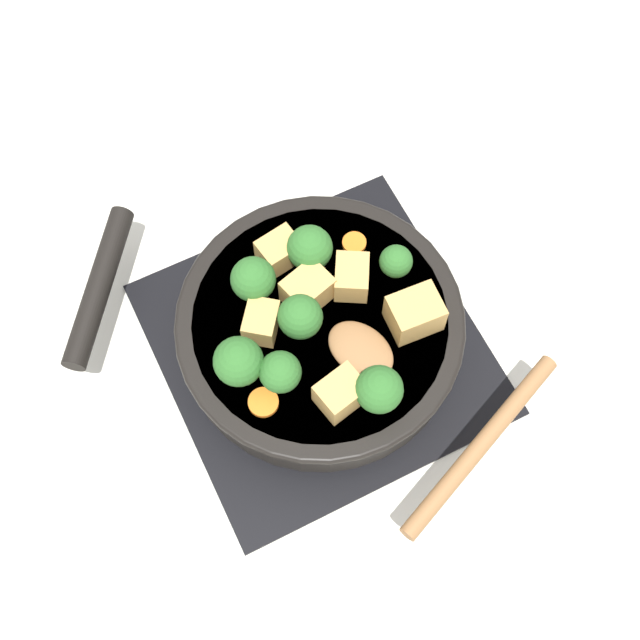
{
  "coord_description": "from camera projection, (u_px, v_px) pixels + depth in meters",
  "views": [
    {
      "loc": [
        0.15,
        0.3,
        0.85
      ],
      "look_at": [
        0.0,
        0.0,
        0.07
      ],
      "focal_mm": 50.0,
      "sensor_mm": 36.0,
      "label": 1
    }
  ],
  "objects": [
    {
      "name": "broccoli_floret_north_edge",
      "position": [
        300.0,
        317.0,
        0.82
      ],
      "size": [
        0.04,
        0.04,
        0.05
      ],
      "color": "#709956",
      "rests_on": "skillet_pan"
    },
    {
      "name": "broccoli_floret_mid_floret",
      "position": [
        396.0,
        262.0,
        0.84
      ],
      "size": [
        0.03,
        0.03,
        0.04
      ],
      "color": "#709956",
      "rests_on": "skillet_pan"
    },
    {
      "name": "wooden_spoon",
      "position": [
        424.0,
        400.0,
        0.8
      ],
      "size": [
        0.2,
        0.22,
        0.02
      ],
      "color": "olive",
      "rests_on": "skillet_pan"
    },
    {
      "name": "tofu_cube_back_piece",
      "position": [
        279.0,
        251.0,
        0.86
      ],
      "size": [
        0.04,
        0.04,
        0.03
      ],
      "primitive_type": "cube",
      "rotation": [
        0.0,
        0.0,
        0.16
      ],
      "color": "tan",
      "rests_on": "skillet_pan"
    },
    {
      "name": "broccoli_floret_center_top",
      "position": [
        253.0,
        279.0,
        0.83
      ],
      "size": [
        0.04,
        0.04,
        0.05
      ],
      "color": "#709956",
      "rests_on": "skillet_pan"
    },
    {
      "name": "broccoli_floret_south_cluster",
      "position": [
        239.0,
        362.0,
        0.8
      ],
      "size": [
        0.05,
        0.05,
        0.05
      ],
      "color": "#709956",
      "rests_on": "skillet_pan"
    },
    {
      "name": "skillet_pan",
      "position": [
        317.0,
        328.0,
        0.86
      ],
      "size": [
        0.38,
        0.35,
        0.05
      ],
      "color": "black",
      "rests_on": "front_burner_grate"
    },
    {
      "name": "carrot_slice_near_center",
      "position": [
        354.0,
        243.0,
        0.88
      ],
      "size": [
        0.02,
        0.02,
        0.01
      ],
      "primitive_type": "cylinder",
      "color": "orange",
      "rests_on": "skillet_pan"
    },
    {
      "name": "ground_plane",
      "position": [
        320.0,
        349.0,
        0.91
      ],
      "size": [
        2.4,
        2.4,
        0.0
      ],
      "primitive_type": "plane",
      "color": "silver"
    },
    {
      "name": "tofu_cube_east_chunk",
      "position": [
        341.0,
        393.0,
        0.8
      ],
      "size": [
        0.05,
        0.04,
        0.03
      ],
      "primitive_type": "cube",
      "rotation": [
        0.0,
        0.0,
        3.35
      ],
      "color": "tan",
      "rests_on": "skillet_pan"
    },
    {
      "name": "broccoli_floret_near_spoon",
      "position": [
        310.0,
        248.0,
        0.84
      ],
      "size": [
        0.04,
        0.04,
        0.05
      ],
      "color": "#709956",
      "rests_on": "skillet_pan"
    },
    {
      "name": "tofu_cube_front_piece",
      "position": [
        304.0,
        291.0,
        0.84
      ],
      "size": [
        0.05,
        0.04,
        0.03
      ],
      "primitive_type": "cube",
      "rotation": [
        0.0,
        0.0,
        3.42
      ],
      "color": "tan",
      "rests_on": "skillet_pan"
    },
    {
      "name": "front_burner_grate",
      "position": [
        320.0,
        345.0,
        0.9
      ],
      "size": [
        0.31,
        0.31,
        0.03
      ],
      "color": "black",
      "rests_on": "ground_plane"
    },
    {
      "name": "tofu_cube_near_handle",
      "position": [
        261.0,
        322.0,
        0.83
      ],
      "size": [
        0.05,
        0.05,
        0.03
      ],
      "primitive_type": "cube",
      "rotation": [
        0.0,
        0.0,
        4.06
      ],
      "color": "tan",
      "rests_on": "skillet_pan"
    },
    {
      "name": "tofu_cube_west_chunk",
      "position": [
        415.0,
        313.0,
        0.83
      ],
      "size": [
        0.05,
        0.04,
        0.04
      ],
      "primitive_type": "cube",
      "rotation": [
        0.0,
        0.0,
        6.22
      ],
      "color": "tan",
      "rests_on": "skillet_pan"
    },
    {
      "name": "broccoli_floret_west_rim",
      "position": [
        379.0,
        389.0,
        0.79
      ],
      "size": [
        0.04,
        0.04,
        0.05
      ],
      "color": "#709956",
      "rests_on": "skillet_pan"
    },
    {
      "name": "broccoli_floret_east_rim",
      "position": [
        280.0,
        372.0,
        0.8
      ],
      "size": [
        0.04,
        0.04,
        0.05
      ],
      "color": "#709956",
      "rests_on": "skillet_pan"
    },
    {
      "name": "carrot_slice_orange_thin",
      "position": [
        263.0,
        402.0,
        0.81
      ],
      "size": [
        0.03,
        0.03,
        0.01
      ],
      "primitive_type": "cylinder",
      "color": "orange",
      "rests_on": "skillet_pan"
    },
    {
      "name": "tofu_cube_center_large",
      "position": [
        352.0,
        277.0,
        0.85
      ],
      "size": [
        0.05,
        0.05,
        0.03
      ],
      "primitive_type": "cube",
      "rotation": [
        0.0,
        0.0,
        4.19
      ],
      "color": "tan",
      "rests_on": "skillet_pan"
    }
  ]
}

